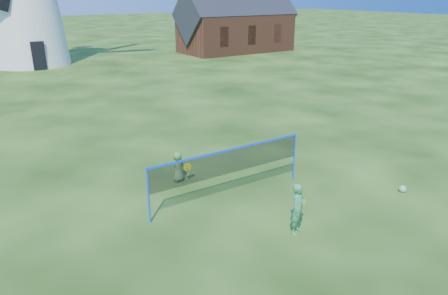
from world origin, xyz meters
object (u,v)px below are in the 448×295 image
Objects in this scene: chapel at (236,24)px; play_ball at (403,189)px; player_boy at (178,167)px; player_girl at (298,209)px; badminton_net at (229,163)px.

chapel reaches higher than play_ball.
player_girl is at bearing 95.03° from player_boy.
chapel reaches higher than badminton_net.
player_girl is (0.38, -2.49, -0.47)m from badminton_net.
player_girl is 1.36× the size of player_boy.
player_boy is at bearing 78.47° from player_girl.
badminton_net reaches higher than player_girl.
chapel is 52.01× the size of play_ball.
chapel is 32.75m from play_ball.
badminton_net reaches higher than play_ball.
badminton_net is 22.95× the size of play_ball.
player_boy is (-1.05, 4.39, -0.18)m from player_girl.
badminton_net is 2.56m from player_girl.
player_girl is at bearing 179.29° from play_ball.
player_girl reaches higher than player_boy.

